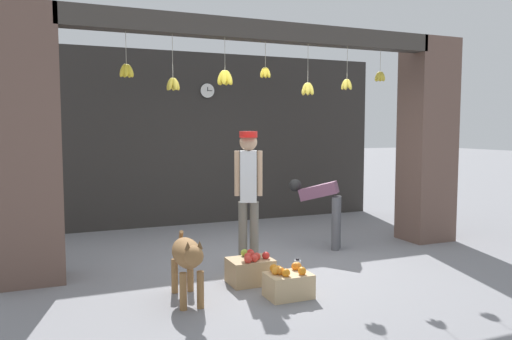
# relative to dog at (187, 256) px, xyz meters

# --- Properties ---
(ground_plane) EXTENTS (60.00, 60.00, 0.00)m
(ground_plane) POSITION_rel_dog_xyz_m (1.35, 1.02, -0.47)
(ground_plane) COLOR gray
(shop_back_wall) EXTENTS (6.91, 0.12, 3.08)m
(shop_back_wall) POSITION_rel_dog_xyz_m (1.35, 3.97, 1.07)
(shop_back_wall) COLOR #2D2B28
(shop_back_wall) RESTS_ON ground_plane
(shop_pillar_left) EXTENTS (0.70, 0.60, 3.08)m
(shop_pillar_left) POSITION_rel_dog_xyz_m (-1.46, 1.32, 1.07)
(shop_pillar_left) COLOR brown
(shop_pillar_left) RESTS_ON ground_plane
(shop_pillar_right) EXTENTS (0.70, 0.60, 3.08)m
(shop_pillar_right) POSITION_rel_dog_xyz_m (4.15, 1.32, 1.07)
(shop_pillar_right) COLOR brown
(shop_pillar_right) RESTS_ON ground_plane
(storefront_awning) EXTENTS (5.01, 0.28, 0.92)m
(storefront_awning) POSITION_rel_dog_xyz_m (1.34, 1.14, 2.45)
(storefront_awning) COLOR #3D3833
(dog) EXTENTS (0.33, 1.01, 0.69)m
(dog) POSITION_rel_dog_xyz_m (0.00, 0.00, 0.00)
(dog) COLOR olive
(dog) RESTS_ON ground_plane
(shopkeeper) EXTENTS (0.32, 0.31, 1.70)m
(shopkeeper) POSITION_rel_dog_xyz_m (1.00, 0.86, 0.54)
(shopkeeper) COLOR #6B665B
(shopkeeper) RESTS_ON ground_plane
(worker_stooping) EXTENTS (0.65, 0.61, 0.99)m
(worker_stooping) POSITION_rel_dog_xyz_m (2.38, 1.44, 0.19)
(worker_stooping) COLOR #56565B
(worker_stooping) RESTS_ON ground_plane
(fruit_crate_oranges) EXTENTS (0.46, 0.33, 0.33)m
(fruit_crate_oranges) POSITION_rel_dog_xyz_m (0.99, -0.27, -0.32)
(fruit_crate_oranges) COLOR tan
(fruit_crate_oranges) RESTS_ON ground_plane
(fruit_crate_apples) EXTENTS (0.48, 0.38, 0.36)m
(fruit_crate_apples) POSITION_rel_dog_xyz_m (0.80, 0.32, -0.31)
(fruit_crate_apples) COLOR tan
(fruit_crate_apples) RESTS_ON ground_plane
(water_bottle) EXTENTS (0.08, 0.08, 0.24)m
(water_bottle) POSITION_rel_dog_xyz_m (1.38, 0.27, -0.36)
(water_bottle) COLOR silver
(water_bottle) RESTS_ON ground_plane
(wall_clock) EXTENTS (0.27, 0.03, 0.27)m
(wall_clock) POSITION_rel_dog_xyz_m (1.42, 3.89, 1.94)
(wall_clock) COLOR black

